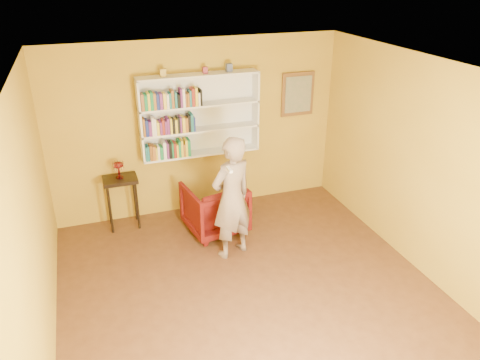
% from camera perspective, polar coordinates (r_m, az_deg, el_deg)
% --- Properties ---
extents(room_shell, '(5.30, 5.80, 2.88)m').
position_cam_1_polar(room_shell, '(5.22, 1.88, -5.58)').
color(room_shell, '#4A2C17').
rests_on(room_shell, ground).
extents(bookshelf, '(1.80, 0.29, 1.23)m').
position_cam_1_polar(bookshelf, '(7.10, -5.05, 7.96)').
color(bookshelf, silver).
rests_on(bookshelf, room_shell).
extents(books_row_lower, '(0.67, 0.19, 0.26)m').
position_cam_1_polar(books_row_lower, '(7.06, -8.70, 3.67)').
color(books_row_lower, '#206F77').
rests_on(books_row_lower, bookshelf).
extents(books_row_middle, '(0.76, 0.19, 0.27)m').
position_cam_1_polar(books_row_middle, '(6.94, -8.59, 6.62)').
color(books_row_middle, '#A36120').
rests_on(books_row_middle, bookshelf).
extents(books_row_upper, '(0.88, 0.19, 0.27)m').
position_cam_1_polar(books_row_upper, '(6.83, -8.41, 9.70)').
color(books_row_upper, brown).
rests_on(books_row_upper, bookshelf).
extents(ornament_left, '(0.08, 0.08, 0.11)m').
position_cam_1_polar(ornament_left, '(6.77, -9.40, 12.79)').
color(ornament_left, '#B29432').
rests_on(ornament_left, bookshelf).
extents(ornament_centre, '(0.07, 0.07, 0.09)m').
position_cam_1_polar(ornament_centre, '(6.90, -4.29, 13.21)').
color(ornament_centre, '#903048').
rests_on(ornament_centre, bookshelf).
extents(ornament_right, '(0.09, 0.09, 0.12)m').
position_cam_1_polar(ornament_right, '(7.00, -1.36, 13.54)').
color(ornament_right, '#475176').
rests_on(ornament_right, bookshelf).
extents(framed_painting, '(0.55, 0.05, 0.70)m').
position_cam_1_polar(framed_painting, '(7.65, 7.05, 10.35)').
color(framed_painting, brown).
rests_on(framed_painting, room_shell).
extents(console_table, '(0.49, 0.38, 0.81)m').
position_cam_1_polar(console_table, '(7.11, -14.33, -0.78)').
color(console_table, black).
rests_on(console_table, ground).
extents(ruby_lustre, '(0.16, 0.16, 0.25)m').
position_cam_1_polar(ruby_lustre, '(6.98, -14.61, 1.60)').
color(ruby_lustre, maroon).
rests_on(ruby_lustre, console_table).
extents(armchair, '(0.92, 0.94, 0.76)m').
position_cam_1_polar(armchair, '(6.93, -3.10, -3.38)').
color(armchair, '#440406').
rests_on(armchair, ground).
extents(person, '(0.73, 0.60, 1.71)m').
position_cam_1_polar(person, '(6.15, -1.01, -2.22)').
color(person, '#7A675A').
rests_on(person, ground).
extents(game_remote, '(0.04, 0.15, 0.04)m').
position_cam_1_polar(game_remote, '(5.61, -1.31, 1.28)').
color(game_remote, white).
rests_on(game_remote, person).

